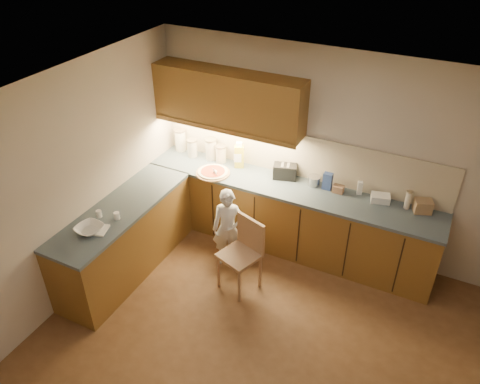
{
  "coord_description": "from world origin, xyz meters",
  "views": [
    {
      "loc": [
        1.26,
        -2.93,
        4.04
      ],
      "look_at": [
        -0.8,
        1.2,
        1.0
      ],
      "focal_mm": 35.0,
      "sensor_mm": 36.0,
      "label": 1
    }
  ],
  "objects_px": {
    "pizza_on_board": "(213,172)",
    "wooden_chair": "(244,249)",
    "child": "(228,228)",
    "oil_jug": "(239,156)",
    "toaster": "(285,171)"
  },
  "relations": [
    {
      "from": "oil_jug",
      "to": "wooden_chair",
      "type": "bearing_deg",
      "value": -60.89
    },
    {
      "from": "pizza_on_board",
      "to": "wooden_chair",
      "type": "height_order",
      "value": "pizza_on_board"
    },
    {
      "from": "child",
      "to": "toaster",
      "type": "relative_size",
      "value": 3.27
    },
    {
      "from": "child",
      "to": "oil_jug",
      "type": "height_order",
      "value": "oil_jug"
    },
    {
      "from": "oil_jug",
      "to": "pizza_on_board",
      "type": "bearing_deg",
      "value": -125.82
    },
    {
      "from": "pizza_on_board",
      "to": "child",
      "type": "xyz_separation_m",
      "value": [
        0.47,
        -0.49,
        -0.41
      ]
    },
    {
      "from": "oil_jug",
      "to": "toaster",
      "type": "distance_m",
      "value": 0.65
    },
    {
      "from": "pizza_on_board",
      "to": "toaster",
      "type": "xyz_separation_m",
      "value": [
        0.87,
        0.32,
        0.07
      ]
    },
    {
      "from": "pizza_on_board",
      "to": "wooden_chair",
      "type": "relative_size",
      "value": 0.49
    },
    {
      "from": "oil_jug",
      "to": "toaster",
      "type": "relative_size",
      "value": 1.11
    },
    {
      "from": "pizza_on_board",
      "to": "child",
      "type": "distance_m",
      "value": 0.8
    },
    {
      "from": "pizza_on_board",
      "to": "toaster",
      "type": "height_order",
      "value": "toaster"
    },
    {
      "from": "pizza_on_board",
      "to": "toaster",
      "type": "distance_m",
      "value": 0.92
    },
    {
      "from": "pizza_on_board",
      "to": "toaster",
      "type": "relative_size",
      "value": 1.35
    },
    {
      "from": "child",
      "to": "wooden_chair",
      "type": "bearing_deg",
      "value": -59.37
    }
  ]
}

